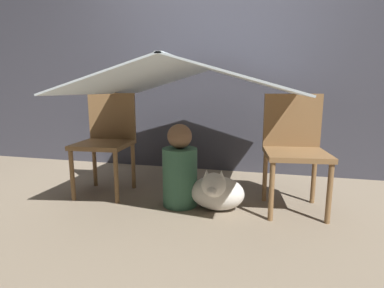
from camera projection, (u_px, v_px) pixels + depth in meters
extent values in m
plane|color=gray|center=(188.00, 207.00, 2.33)|extent=(8.80, 8.80, 0.00)
cube|color=#3D3D47|center=(215.00, 56.00, 3.20)|extent=(7.00, 0.05, 2.50)
cylinder|color=brown|center=(72.00, 176.00, 2.43)|extent=(0.04, 0.04, 0.42)
cylinder|color=brown|center=(116.00, 178.00, 2.37)|extent=(0.04, 0.04, 0.42)
cylinder|color=brown|center=(95.00, 164.00, 2.80)|extent=(0.04, 0.04, 0.42)
cylinder|color=brown|center=(133.00, 166.00, 2.74)|extent=(0.04, 0.04, 0.42)
cube|color=brown|center=(103.00, 145.00, 2.55)|extent=(0.47, 0.47, 0.04)
cube|color=brown|center=(112.00, 116.00, 2.70)|extent=(0.44, 0.06, 0.41)
cylinder|color=brown|center=(271.00, 192.00, 2.05)|extent=(0.04, 0.04, 0.42)
cylinder|color=brown|center=(329.00, 194.00, 2.01)|extent=(0.04, 0.04, 0.42)
cylinder|color=brown|center=(265.00, 176.00, 2.42)|extent=(0.04, 0.04, 0.42)
cylinder|color=brown|center=(314.00, 178.00, 2.38)|extent=(0.04, 0.04, 0.42)
cube|color=brown|center=(296.00, 154.00, 2.17)|extent=(0.49, 0.49, 0.04)
cube|color=brown|center=(292.00, 120.00, 2.33)|extent=(0.44, 0.08, 0.41)
cube|color=silver|center=(144.00, 79.00, 2.36)|extent=(0.78, 1.47, 0.24)
cube|color=silver|center=(244.00, 78.00, 2.17)|extent=(0.78, 1.47, 0.24)
cube|color=silver|center=(192.00, 64.00, 2.24)|extent=(0.04, 1.47, 0.01)
cylinder|color=#38664C|center=(180.00, 177.00, 2.33)|extent=(0.27, 0.27, 0.46)
sphere|color=brown|center=(180.00, 136.00, 2.28)|extent=(0.19, 0.19, 0.19)
ellipsoid|color=silver|center=(217.00, 193.00, 2.26)|extent=(0.41, 0.25, 0.26)
sphere|color=silver|center=(214.00, 185.00, 2.09)|extent=(0.17, 0.17, 0.17)
ellipsoid|color=silver|center=(212.00, 191.00, 2.02)|extent=(0.07, 0.09, 0.06)
cone|color=silver|center=(207.00, 175.00, 2.09)|extent=(0.06, 0.06, 0.08)
cone|color=silver|center=(221.00, 176.00, 2.07)|extent=(0.06, 0.06, 0.08)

